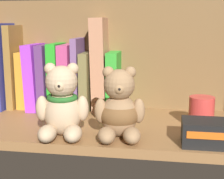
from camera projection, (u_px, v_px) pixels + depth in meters
The scene contains 17 objects.
shelf_board at pixel (109, 127), 79.77cm from camera, with size 81.38×31.27×2.00cm, color olive.
shelf_back_panel at pixel (119, 58), 92.63cm from camera, with size 83.78×1.20×31.13cm, color brown.
book_2 at pixel (7, 65), 94.29cm from camera, with size 2.91×14.90×23.00cm, color navy.
book_3 at pixel (16, 66), 93.88cm from camera, with size 1.90×11.14×22.49cm, color olive.
book_4 at pixel (27, 79), 94.12cm from camera, with size 2.85×9.09×15.36cm, color #C38426.
book_5 at pixel (38, 76), 93.37cm from camera, with size 2.90×14.27×17.53cm, color purple.
book_6 at pixel (49, 76), 92.90cm from camera, with size 2.17×13.75×17.43cm, color #562F69.
book_7 at pixel (58, 76), 92.41cm from camera, with size 2.57×12.43×17.77cm, color green.
book_8 at pixel (70, 77), 91.91cm from camera, with size 2.89×13.87×17.54cm, color #B43E76.
book_9 at pixel (80, 74), 91.31cm from camera, with size 1.63×12.28×19.20cm, color slate.
book_10 at pixel (88, 81), 91.29cm from camera, with size 2.23×13.06×15.52cm, color brown.
book_11 at pixel (101, 65), 89.88cm from camera, with size 3.57×10.04×24.37cm, color #B17757.
book_12 at pixel (114, 81), 90.13cm from camera, with size 2.87×11.02×15.70cm, color green.
teddy_bear_larger at pixel (62, 105), 69.54cm from camera, with size 11.27×11.68×15.20cm.
teddy_bear_smaller at pixel (119, 110), 68.89cm from camera, with size 10.82×11.50×14.61cm.
pillar_candle at pixel (202, 113), 75.12cm from camera, with size 5.58×5.58×7.08cm, color #C63833.
small_product_box at pixel (208, 133), 65.14cm from camera, with size 9.81×7.23×4.77cm.
Camera 1 is at (13.21, -75.35, 25.31)cm, focal length 54.35 mm.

